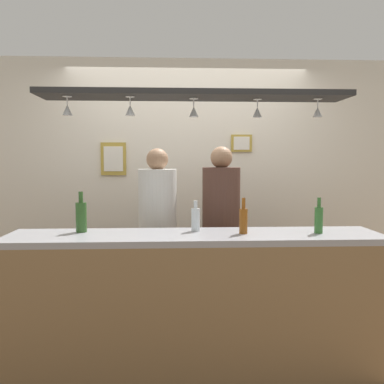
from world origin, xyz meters
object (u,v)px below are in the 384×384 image
(bottle_soda_clear, at_px, (196,219))
(person_left_white_patterned_shirt, at_px, (158,222))
(person_right_brown_shirt, at_px, (221,220))
(picture_frame_upper_small, at_px, (241,143))
(bottle_beer_amber_tall, at_px, (243,220))
(bottle_beer_green_import, at_px, (319,219))
(bottle_champagne_green, at_px, (81,216))
(picture_frame_caricature, at_px, (113,159))

(bottle_soda_clear, bearing_deg, person_left_white_patterned_shirt, 116.13)
(person_right_brown_shirt, distance_m, picture_frame_upper_small, 1.03)
(bottle_soda_clear, bearing_deg, person_right_brown_shirt, 66.72)
(bottle_beer_amber_tall, height_order, bottle_beer_green_import, same)
(bottle_beer_green_import, distance_m, bottle_soda_clear, 0.90)
(bottle_champagne_green, distance_m, bottle_beer_green_import, 1.74)
(bottle_soda_clear, height_order, picture_frame_upper_small, picture_frame_upper_small)
(bottle_beer_green_import, bearing_deg, bottle_soda_clear, 171.64)
(bottle_champagne_green, xyz_separation_m, picture_frame_caricature, (0.06, 1.29, 0.42))
(picture_frame_caricature, bearing_deg, person_right_brown_shirt, -32.79)
(person_left_white_patterned_shirt, distance_m, bottle_beer_green_import, 1.41)
(picture_frame_caricature, height_order, picture_frame_upper_small, picture_frame_upper_small)
(person_right_brown_shirt, distance_m, bottle_soda_clear, 0.68)
(bottle_beer_amber_tall, relative_size, picture_frame_upper_small, 1.18)
(bottle_beer_amber_tall, bearing_deg, bottle_champagne_green, 174.04)
(bottle_champagne_green, distance_m, picture_frame_upper_small, 2.00)
(person_right_brown_shirt, height_order, picture_frame_upper_small, picture_frame_upper_small)
(person_right_brown_shirt, height_order, bottle_champagne_green, person_right_brown_shirt)
(picture_frame_caricature, relative_size, picture_frame_upper_small, 1.55)
(person_right_brown_shirt, bearing_deg, bottle_soda_clear, -113.28)
(bottle_champagne_green, bearing_deg, picture_frame_caricature, 87.26)
(person_right_brown_shirt, relative_size, picture_frame_caricature, 4.90)
(bottle_beer_green_import, height_order, bottle_soda_clear, bottle_beer_green_import)
(bottle_beer_amber_tall, bearing_deg, bottle_soda_clear, 160.30)
(person_right_brown_shirt, bearing_deg, picture_frame_caricature, 147.21)
(person_right_brown_shirt, distance_m, bottle_champagne_green, 1.28)
(bottle_beer_amber_tall, distance_m, picture_frame_caricature, 1.86)
(bottle_beer_amber_tall, height_order, bottle_soda_clear, bottle_beer_amber_tall)
(person_right_brown_shirt, distance_m, bottle_beer_green_import, 0.98)
(picture_frame_caricature, bearing_deg, person_left_white_patterned_shirt, -54.71)
(picture_frame_upper_small, bearing_deg, bottle_champagne_green, -137.36)
(bottle_beer_amber_tall, bearing_deg, person_left_white_patterned_shirt, 130.93)
(bottle_beer_amber_tall, relative_size, bottle_champagne_green, 0.87)
(person_left_white_patterned_shirt, bearing_deg, person_right_brown_shirt, 0.00)
(bottle_beer_amber_tall, distance_m, bottle_soda_clear, 0.36)
(bottle_beer_green_import, xyz_separation_m, picture_frame_caricature, (-1.67, 1.43, 0.44))
(person_left_white_patterned_shirt, xyz_separation_m, bottle_champagne_green, (-0.54, -0.62, 0.14))
(bottle_beer_amber_tall, distance_m, bottle_champagne_green, 1.19)
(bottle_champagne_green, xyz_separation_m, bottle_beer_green_import, (1.73, -0.13, -0.01))
(bottle_beer_amber_tall, distance_m, bottle_beer_green_import, 0.55)
(bottle_beer_green_import, bearing_deg, person_right_brown_shirt, 129.61)
(bottle_soda_clear, distance_m, picture_frame_upper_small, 1.54)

